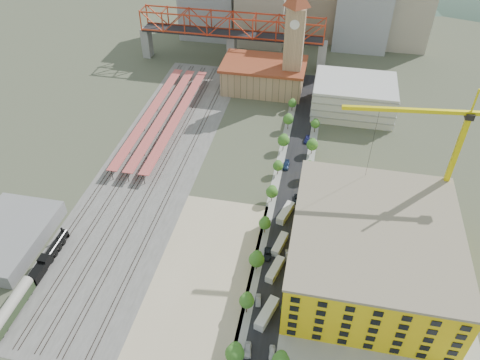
% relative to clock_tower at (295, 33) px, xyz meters
% --- Properties ---
extents(ground, '(400.00, 400.00, 0.00)m').
position_rel_clock_tower_xyz_m(ground, '(-8.00, -79.99, -28.70)').
color(ground, '#474C38').
rests_on(ground, ground).
extents(ballast_strip, '(36.00, 165.00, 0.06)m').
position_rel_clock_tower_xyz_m(ballast_strip, '(-44.00, -62.49, -28.67)').
color(ballast_strip, '#605E59').
rests_on(ballast_strip, ground).
extents(dirt_lot, '(28.00, 67.00, 0.06)m').
position_rel_clock_tower_xyz_m(dirt_lot, '(-12.00, -111.49, -28.67)').
color(dirt_lot, tan).
rests_on(dirt_lot, ground).
extents(street_asphalt, '(12.00, 170.00, 0.06)m').
position_rel_clock_tower_xyz_m(street_asphalt, '(8.00, -64.99, -28.67)').
color(street_asphalt, black).
rests_on(street_asphalt, ground).
extents(sidewalk_west, '(3.00, 170.00, 0.04)m').
position_rel_clock_tower_xyz_m(sidewalk_west, '(2.50, -64.99, -28.68)').
color(sidewalk_west, gray).
rests_on(sidewalk_west, ground).
extents(sidewalk_east, '(3.00, 170.00, 0.04)m').
position_rel_clock_tower_xyz_m(sidewalk_east, '(13.50, -64.99, -28.68)').
color(sidewalk_east, gray).
rests_on(sidewalk_east, ground).
extents(construction_pad, '(50.00, 90.00, 0.06)m').
position_rel_clock_tower_xyz_m(construction_pad, '(37.00, -99.99, -28.67)').
color(construction_pad, gray).
rests_on(construction_pad, ground).
extents(rail_tracks, '(26.56, 160.00, 0.18)m').
position_rel_clock_tower_xyz_m(rail_tracks, '(-45.80, -62.49, -28.55)').
color(rail_tracks, '#382B23').
rests_on(rail_tracks, ground).
extents(platform_canopies, '(16.00, 80.00, 4.12)m').
position_rel_clock_tower_xyz_m(platform_canopies, '(-49.00, -34.99, -24.70)').
color(platform_canopies, '#C8574D').
rests_on(platform_canopies, ground).
extents(station_hall, '(38.00, 24.00, 13.10)m').
position_rel_clock_tower_xyz_m(station_hall, '(-13.00, 2.01, -22.03)').
color(station_hall, tan).
rests_on(station_hall, ground).
extents(clock_tower, '(12.00, 12.00, 52.00)m').
position_rel_clock_tower_xyz_m(clock_tower, '(0.00, 0.00, 0.00)').
color(clock_tower, tan).
rests_on(clock_tower, ground).
extents(parking_garage, '(34.00, 26.00, 14.00)m').
position_rel_clock_tower_xyz_m(parking_garage, '(28.00, -9.99, -21.70)').
color(parking_garage, silver).
rests_on(parking_garage, ground).
extents(truss_bridge, '(94.00, 9.60, 25.60)m').
position_rel_clock_tower_xyz_m(truss_bridge, '(-33.00, 25.01, -9.83)').
color(truss_bridge, gray).
rests_on(truss_bridge, ground).
extents(construction_building, '(44.60, 50.60, 18.80)m').
position_rel_clock_tower_xyz_m(construction_building, '(34.00, -99.99, -19.29)').
color(construction_building, '#FFEF15').
rests_on(construction_building, ground).
extents(warehouse, '(22.00, 32.00, 5.00)m').
position_rel_clock_tower_xyz_m(warehouse, '(-74.00, -109.99, -26.20)').
color(warehouse, gray).
rests_on(warehouse, ground).
extents(street_trees, '(15.40, 124.40, 8.00)m').
position_rel_clock_tower_xyz_m(street_trees, '(8.00, -74.99, -28.70)').
color(street_trees, '#2C641E').
rests_on(street_trees, ground).
extents(distant_hills, '(647.00, 264.00, 227.00)m').
position_rel_clock_tower_xyz_m(distant_hills, '(37.28, 180.01, -108.23)').
color(distant_hills, '#4C6B59').
rests_on(distant_hills, ground).
extents(locomotive, '(2.72, 20.96, 5.24)m').
position_rel_clock_tower_xyz_m(locomotive, '(-58.00, -113.25, -26.74)').
color(locomotive, black).
rests_on(locomotive, ground).
extents(coach, '(3.01, 17.47, 5.48)m').
position_rel_clock_tower_xyz_m(coach, '(-58.00, -133.10, -25.78)').
color(coach, '#25361D').
rests_on(coach, ground).
extents(tower_crane, '(45.72, 6.80, 48.95)m').
position_rel_clock_tower_xyz_m(tower_crane, '(51.14, -76.27, 1.51)').
color(tower_crane, yellow).
rests_on(tower_crane, ground).
extents(site_trailer_a, '(5.47, 10.40, 2.76)m').
position_rel_clock_tower_xyz_m(site_trailer_a, '(8.00, -120.32, -27.32)').
color(site_trailer_a, silver).
rests_on(site_trailer_a, ground).
extents(site_trailer_b, '(4.62, 9.33, 2.47)m').
position_rel_clock_tower_xyz_m(site_trailer_b, '(8.00, -105.14, -27.46)').
color(site_trailer_b, silver).
rests_on(site_trailer_b, ground).
extents(site_trailer_c, '(4.27, 9.21, 2.44)m').
position_rel_clock_tower_xyz_m(site_trailer_c, '(8.00, -95.09, -27.48)').
color(site_trailer_c, silver).
rests_on(site_trailer_c, ground).
extents(site_trailer_d, '(5.06, 9.92, 2.62)m').
position_rel_clock_tower_xyz_m(site_trailer_d, '(8.00, -81.14, -27.38)').
color(site_trailer_d, silver).
rests_on(site_trailer_d, ground).
extents(car_0, '(2.47, 4.73, 1.54)m').
position_rel_clock_tower_xyz_m(car_0, '(5.00, -131.26, -27.93)').
color(car_0, silver).
rests_on(car_0, ground).
extents(car_1, '(2.02, 4.24, 1.34)m').
position_rel_clock_tower_xyz_m(car_1, '(5.00, -116.19, -28.03)').
color(car_1, gray).
rests_on(car_1, ground).
extents(car_2, '(2.64, 5.37, 1.47)m').
position_rel_clock_tower_xyz_m(car_2, '(5.00, -99.35, -27.96)').
color(car_2, black).
rests_on(car_2, ground).
extents(car_3, '(2.28, 5.38, 1.55)m').
position_rel_clock_tower_xyz_m(car_3, '(5.00, -55.15, -27.92)').
color(car_3, navy).
rests_on(car_3, ground).
extents(car_4, '(1.93, 4.09, 1.35)m').
position_rel_clock_tower_xyz_m(car_4, '(11.00, -130.75, -28.02)').
color(car_4, silver).
rests_on(car_4, ground).
extents(car_5, '(2.24, 4.62, 1.46)m').
position_rel_clock_tower_xyz_m(car_5, '(11.00, -98.72, -27.97)').
color(car_5, '#95959A').
rests_on(car_5, ground).
extents(car_6, '(2.29, 4.77, 1.31)m').
position_rel_clock_tower_xyz_m(car_6, '(11.00, -72.84, -28.04)').
color(car_6, black).
rests_on(car_6, ground).
extents(car_7, '(2.33, 5.08, 1.44)m').
position_rel_clock_tower_xyz_m(car_7, '(11.00, -36.99, -27.98)').
color(car_7, navy).
rests_on(car_7, ground).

